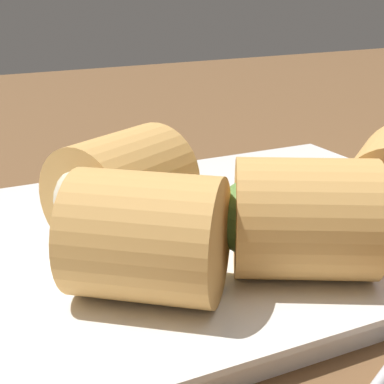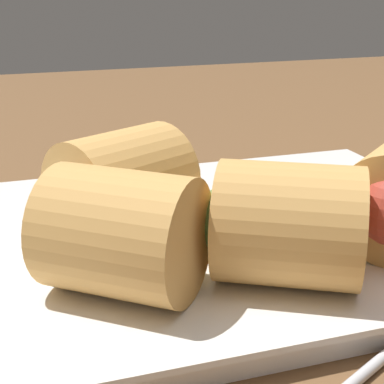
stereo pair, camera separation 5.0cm
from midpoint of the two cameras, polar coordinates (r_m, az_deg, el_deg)
The scene contains 5 objects.
table_surface at distance 39.47cm, azimuth -2.64°, elevation -5.50°, with size 180.00×140.00×2.00cm.
serving_plate at distance 36.54cm, azimuth -3.93°, elevation -4.61°, with size 35.18×24.75×1.50cm.
roll_front_right at distance 34.76cm, azimuth -10.90°, elevation 0.22°, with size 8.52×8.17×5.77cm.
roll_back_left at distance 28.55cm, azimuth -10.00°, elevation -4.00°, with size 8.76×8.65×5.77cm.
roll_back_right at distance 30.12cm, azimuth 4.52°, elevation -2.50°, with size 8.58×8.27×5.77cm.
Camera 1 is at (-16.98, -31.74, 17.51)cm, focal length 60.00 mm.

